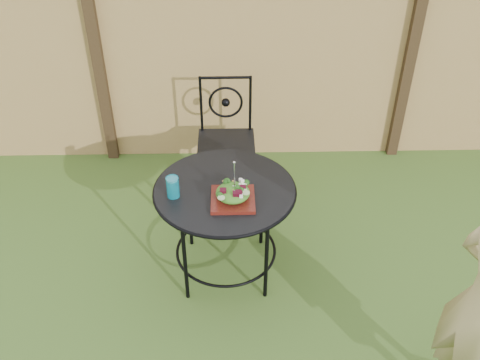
% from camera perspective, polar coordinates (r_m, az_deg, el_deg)
% --- Properties ---
extents(ground, '(60.00, 60.00, 0.00)m').
position_cam_1_polar(ground, '(3.46, 2.99, -17.49)').
color(ground, '#2D4917').
rests_on(ground, ground).
extents(fence, '(8.00, 0.12, 1.90)m').
position_cam_1_polar(fence, '(4.60, 1.56, 12.94)').
color(fence, tan).
rests_on(fence, ground).
extents(patio_table, '(0.92, 0.92, 0.72)m').
position_cam_1_polar(patio_table, '(3.50, -1.60, -2.67)').
color(patio_table, black).
rests_on(patio_table, ground).
extents(patio_chair, '(0.46, 0.46, 0.95)m').
position_cam_1_polar(patio_chair, '(4.35, -1.49, 4.80)').
color(patio_chair, black).
rests_on(patio_chair, ground).
extents(salad_plate, '(0.27, 0.27, 0.02)m').
position_cam_1_polar(salad_plate, '(3.30, -0.76, -2.08)').
color(salad_plate, '#410910').
rests_on(salad_plate, patio_table).
extents(salad, '(0.21, 0.21, 0.08)m').
position_cam_1_polar(salad, '(3.27, -0.77, -1.37)').
color(salad, '#235614').
rests_on(salad, salad_plate).
extents(fork, '(0.01, 0.01, 0.18)m').
position_cam_1_polar(fork, '(3.19, -0.61, 0.48)').
color(fork, silver).
rests_on(fork, salad).
extents(drinking_glass, '(0.08, 0.08, 0.14)m').
position_cam_1_polar(drinking_glass, '(3.33, -7.18, -0.74)').
color(drinking_glass, '#0B748A').
rests_on(drinking_glass, patio_table).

